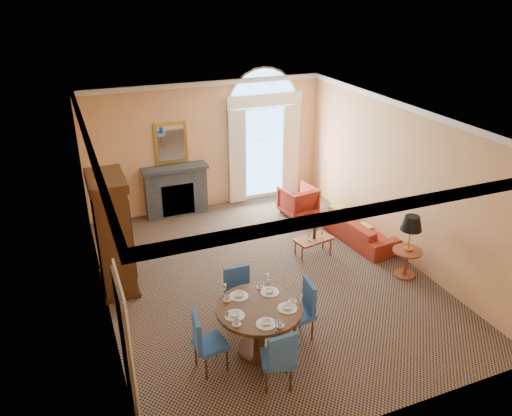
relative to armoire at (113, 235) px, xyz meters
name	(u,v)px	position (x,y,z in m)	size (l,w,h in m)	color
ground	(265,277)	(2.72, -0.80, -1.09)	(7.50, 7.50, 0.00)	#111935
room_envelope	(251,146)	(2.69, -0.13, 1.42)	(6.04, 7.52, 3.45)	tan
armoire	(113,235)	(0.00, 0.00, 0.00)	(0.65, 1.15, 2.25)	#39200D
dining_table	(259,319)	(1.79, -2.73, -0.46)	(1.34, 1.34, 1.04)	#39200D
dining_chair_north	(239,292)	(1.78, -1.86, -0.51)	(0.46, 0.47, 1.01)	#244F90
dining_chair_south	(280,357)	(1.76, -3.56, -0.51)	(0.55, 0.55, 1.01)	#244F90
dining_chair_east	(303,307)	(2.59, -2.64, -0.51)	(0.51, 0.50, 1.01)	#244F90
dining_chair_west	(204,340)	(0.88, -2.82, -0.51)	(0.52, 0.52, 1.01)	#244F90
sofa	(360,230)	(5.27, -0.20, -0.81)	(1.88, 0.74, 0.55)	maroon
armchair	(298,201)	(4.61, 1.59, -0.72)	(0.78, 0.80, 0.73)	maroon
coffee_table	(314,239)	(4.00, -0.37, -0.70)	(0.86, 0.58, 0.72)	brown
side_table	(409,238)	(5.32, -1.76, -0.25)	(0.57, 0.57, 1.28)	brown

